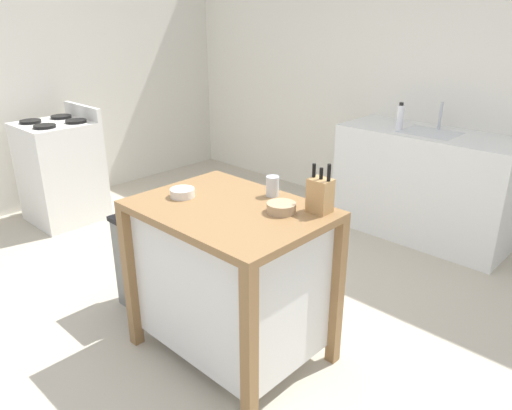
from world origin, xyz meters
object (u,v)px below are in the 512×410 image
at_px(knife_block, 320,195).
at_px(bowl_stoneware_deep, 182,192).
at_px(drinking_cup, 272,186).
at_px(trash_bin, 146,263).
at_px(stove, 61,171).
at_px(sink_faucet, 441,116).
at_px(bottle_spray_cleaner, 400,117).
at_px(kitchen_island, 230,274).
at_px(bowl_ceramic_wide, 281,207).

height_order(knife_block, bowl_stoneware_deep, knife_block).
height_order(drinking_cup, trash_bin, drinking_cup).
bearing_deg(bowl_stoneware_deep, knife_block, 27.14).
bearing_deg(knife_block, bowl_stoneware_deep, -152.86).
xyz_separation_m(drinking_cup, trash_bin, (-0.79, -0.32, -0.63)).
relative_size(drinking_cup, stove, 0.11).
bearing_deg(drinking_cup, trash_bin, -157.99).
xyz_separation_m(knife_block, drinking_cup, (-0.32, 0.01, -0.04)).
xyz_separation_m(sink_faucet, bottle_spray_cleaner, (-0.25, -0.21, -0.01)).
relative_size(kitchen_island, bowl_ceramic_wide, 6.78).
distance_m(bowl_stoneware_deep, bottle_spray_cleaner, 2.21).
bearing_deg(drinking_cup, bowl_ceramic_wide, -37.46).
bearing_deg(kitchen_island, bottle_spray_cleaner, 95.35).
xyz_separation_m(sink_faucet, stove, (-2.56, -2.08, -0.56)).
xyz_separation_m(bottle_spray_cleaner, stove, (-2.31, -1.87, -0.55)).
xyz_separation_m(knife_block, bowl_ceramic_wide, (-0.13, -0.14, -0.06)).
distance_m(kitchen_island, stove, 2.53).
bearing_deg(trash_bin, sink_faucet, 71.98).
xyz_separation_m(bowl_ceramic_wide, sink_faucet, (-0.19, 2.22, 0.10)).
height_order(knife_block, stove, knife_block).
distance_m(bottle_spray_cleaner, stove, 3.02).
bearing_deg(kitchen_island, bowl_ceramic_wide, 27.63).
bearing_deg(bottle_spray_cleaner, stove, -141.07).
height_order(knife_block, bottle_spray_cleaner, knife_block).
height_order(trash_bin, bottle_spray_cleaner, bottle_spray_cleaner).
bearing_deg(sink_faucet, bottle_spray_cleaner, -139.30).
relative_size(bowl_ceramic_wide, trash_bin, 0.23).
xyz_separation_m(kitchen_island, sink_faucet, (0.05, 2.35, 0.52)).
distance_m(bowl_ceramic_wide, bowl_stoneware_deep, 0.56).
xyz_separation_m(trash_bin, stove, (-1.78, 0.32, 0.15)).
bearing_deg(sink_faucet, knife_block, -81.13).
height_order(kitchen_island, sink_faucet, sink_faucet).
xyz_separation_m(bowl_ceramic_wide, stove, (-2.75, 0.14, -0.46)).
bearing_deg(stove, bowl_stoneware_deep, -8.78).
height_order(bowl_stoneware_deep, trash_bin, bowl_stoneware_deep).
relative_size(knife_block, bottle_spray_cleaner, 1.17).
distance_m(kitchen_island, drinking_cup, 0.53).
xyz_separation_m(knife_block, stove, (-2.88, 0.01, -0.52)).
bearing_deg(drinking_cup, sink_faucet, 90.25).
distance_m(bowl_ceramic_wide, sink_faucet, 2.23).
bearing_deg(drinking_cup, bottle_spray_cleaner, 97.83).
xyz_separation_m(drinking_cup, bottle_spray_cleaner, (-0.26, 1.87, 0.06)).
bearing_deg(bowl_ceramic_wide, drinking_cup, 142.54).
relative_size(bowl_ceramic_wide, stove, 0.14).
height_order(bowl_stoneware_deep, drinking_cup, drinking_cup).
xyz_separation_m(kitchen_island, drinking_cup, (0.06, 0.27, 0.45)).
height_order(bowl_stoneware_deep, sink_faucet, sink_faucet).
bearing_deg(drinking_cup, bowl_stoneware_deep, -134.68).
distance_m(bowl_stoneware_deep, trash_bin, 0.75).
relative_size(drinking_cup, trash_bin, 0.17).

